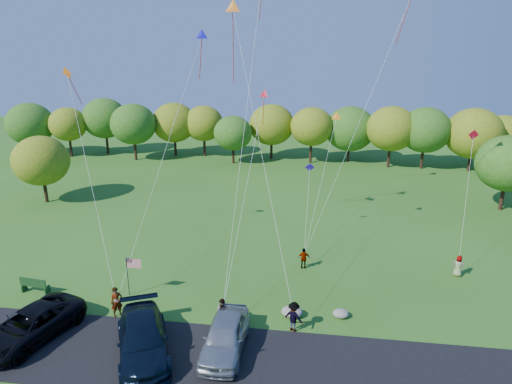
# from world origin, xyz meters

# --- Properties ---
(ground) EXTENTS (140.00, 140.00, 0.00)m
(ground) POSITION_xyz_m (0.00, 0.00, 0.00)
(ground) COLOR #2C5B1A
(ground) RESTS_ON ground
(asphalt_lane) EXTENTS (44.00, 6.00, 0.06)m
(asphalt_lane) POSITION_xyz_m (0.00, -4.00, 0.03)
(asphalt_lane) COLOR black
(asphalt_lane) RESTS_ON ground
(treeline) EXTENTS (75.32, 27.96, 8.25)m
(treeline) POSITION_xyz_m (-0.43, 36.21, 4.71)
(treeline) COLOR #351F13
(treeline) RESTS_ON ground
(minivan_dark) EXTENTS (4.57, 6.73, 1.71)m
(minivan_dark) POSITION_xyz_m (-9.66, -3.63, 0.92)
(minivan_dark) COLOR black
(minivan_dark) RESTS_ON asphalt_lane
(minivan_navy) EXTENTS (4.90, 6.79, 1.83)m
(minivan_navy) POSITION_xyz_m (-2.98, -4.03, 0.97)
(minivan_navy) COLOR black
(minivan_navy) RESTS_ON asphalt_lane
(minivan_silver) EXTENTS (2.17, 5.31, 1.81)m
(minivan_silver) POSITION_xyz_m (1.28, -3.18, 0.96)
(minivan_silver) COLOR #A0A3AA
(minivan_silver) RESTS_ON asphalt_lane
(flyer_a) EXTENTS (0.84, 0.79, 1.93)m
(flyer_a) POSITION_xyz_m (-5.87, -0.80, 0.97)
(flyer_a) COLOR #4C4C59
(flyer_a) RESTS_ON ground
(flyer_b) EXTENTS (0.96, 0.83, 1.68)m
(flyer_b) POSITION_xyz_m (0.66, -0.80, 0.84)
(flyer_b) COLOR #4C4C59
(flyer_b) RESTS_ON ground
(flyer_c) EXTENTS (1.36, 1.14, 1.83)m
(flyer_c) POSITION_xyz_m (4.81, -0.80, 0.91)
(flyer_c) COLOR #4C4C59
(flyer_c) RESTS_ON ground
(flyer_d) EXTENTS (0.98, 0.51, 1.59)m
(flyer_d) POSITION_xyz_m (5.10, 6.94, 0.80)
(flyer_d) COLOR #4C4C59
(flyer_d) RESTS_ON ground
(flyer_e) EXTENTS (0.91, 0.81, 1.57)m
(flyer_e) POSITION_xyz_m (16.00, 7.27, 0.79)
(flyer_e) COLOR #4C4C59
(flyer_e) RESTS_ON ground
(park_bench) EXTENTS (1.99, 0.59, 1.10)m
(park_bench) POSITION_xyz_m (-12.48, 1.01, 0.59)
(park_bench) COLOR #153A16
(park_bench) RESTS_ON ground
(trash_barrel) EXTENTS (0.57, 0.57, 0.85)m
(trash_barrel) POSITION_xyz_m (-10.09, -0.69, 0.43)
(trash_barrel) COLOR #0B36AA
(trash_barrel) RESTS_ON ground
(flag_assembly) EXTENTS (1.01, 0.65, 2.73)m
(flag_assembly) POSITION_xyz_m (-5.84, 1.61, 2.06)
(flag_assembly) COLOR black
(flag_assembly) RESTS_ON ground
(boulder_near) EXTENTS (1.31, 1.02, 0.65)m
(boulder_near) POSITION_xyz_m (4.64, 0.59, 0.33)
(boulder_near) COLOR gray
(boulder_near) RESTS_ON ground
(boulder_far) EXTENTS (0.97, 0.81, 0.51)m
(boulder_far) POSITION_xyz_m (7.57, 0.92, 0.25)
(boulder_far) COLOR gray
(boulder_far) RESTS_ON ground
(kites_aloft) EXTENTS (29.66, 9.82, 17.20)m
(kites_aloft) POSITION_xyz_m (2.25, 12.37, 16.48)
(kites_aloft) COLOR orange
(kites_aloft) RESTS_ON ground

